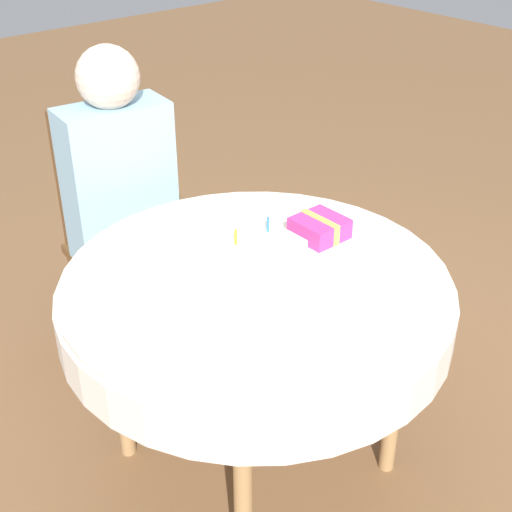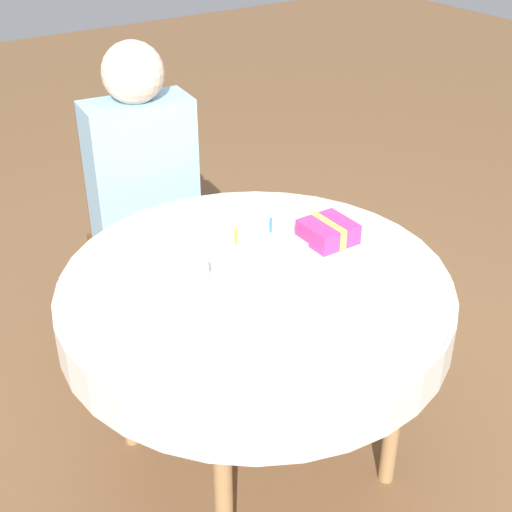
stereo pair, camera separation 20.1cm
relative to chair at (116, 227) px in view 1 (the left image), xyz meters
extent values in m
plane|color=brown|center=(-0.05, -0.88, -0.51)|extent=(12.00, 12.00, 0.00)
cylinder|color=silver|center=(-0.05, -0.88, 0.21)|extent=(1.12, 1.12, 0.02)
cylinder|color=silver|center=(-0.05, -0.88, 0.13)|extent=(1.14, 1.14, 0.13)
cylinder|color=#A37A4C|center=(-0.36, -1.19, -0.15)|extent=(0.05, 0.05, 0.71)
cylinder|color=#A37A4C|center=(0.26, -1.19, -0.15)|extent=(0.05, 0.05, 0.71)
cylinder|color=#A37A4C|center=(-0.36, -0.58, -0.15)|extent=(0.05, 0.05, 0.71)
cylinder|color=#A37A4C|center=(0.26, -0.58, -0.15)|extent=(0.05, 0.05, 0.71)
cube|color=brown|center=(-0.01, -0.08, -0.09)|extent=(0.42, 0.42, 0.04)
cube|color=brown|center=(0.01, 0.10, 0.20)|extent=(0.34, 0.07, 0.54)
cylinder|color=brown|center=(-0.19, -0.22, -0.31)|extent=(0.04, 0.04, 0.40)
cylinder|color=brown|center=(0.14, -0.26, -0.31)|extent=(0.04, 0.04, 0.40)
cylinder|color=brown|center=(-0.15, 0.11, -0.31)|extent=(0.04, 0.04, 0.40)
cylinder|color=brown|center=(0.17, 0.07, -0.31)|extent=(0.04, 0.04, 0.40)
cylinder|color=beige|center=(-0.12, -0.21, -0.29)|extent=(0.09, 0.09, 0.44)
cylinder|color=beige|center=(0.07, -0.23, -0.29)|extent=(0.09, 0.09, 0.44)
cube|color=#8CB7D1|center=(-0.01, -0.08, 0.22)|extent=(0.40, 0.23, 0.58)
sphere|color=beige|center=(-0.01, -0.08, 0.60)|extent=(0.22, 0.22, 0.22)
cube|color=white|center=(-0.03, -0.84, 0.22)|extent=(0.27, 0.27, 0.00)
cube|color=white|center=(-0.03, -0.84, 0.27)|extent=(0.22, 0.22, 0.10)
cylinder|color=blue|center=(0.03, -0.84, 0.34)|extent=(0.01, 0.01, 0.05)
cylinder|color=gold|center=(-0.08, -0.84, 0.34)|extent=(0.01, 0.01, 0.05)
cylinder|color=silver|center=(-0.22, -0.86, 0.27)|extent=(0.06, 0.06, 0.10)
cube|color=#D13384|center=(0.25, -0.84, 0.25)|extent=(0.14, 0.14, 0.06)
cube|color=#EAE54C|center=(0.25, -0.84, 0.25)|extent=(0.02, 0.15, 0.07)
camera|label=1|loc=(-1.16, -2.18, 1.31)|focal=50.00mm
camera|label=2|loc=(-1.00, -2.30, 1.31)|focal=50.00mm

